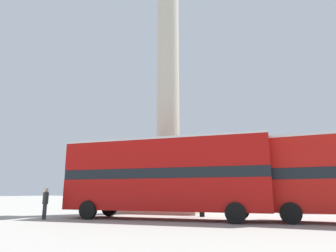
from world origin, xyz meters
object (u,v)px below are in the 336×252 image
(bus_a, at_px, (164,175))
(equestrian_statue, at_px, (313,190))
(street_lamp, at_px, (201,162))
(pedestrian_near_lamp, at_px, (45,202))
(monument_column, at_px, (168,125))

(bus_a, height_order, equestrian_statue, equestrian_statue)
(equestrian_statue, relative_size, street_lamp, 1.12)
(equestrian_statue, bearing_deg, pedestrian_near_lamp, -156.42)
(bus_a, height_order, street_lamp, street_lamp)
(monument_column, xyz_separation_m, bus_a, (1.92, -6.24, -4.32))
(monument_column, xyz_separation_m, pedestrian_near_lamp, (-4.33, -8.34, -5.81))
(monument_column, xyz_separation_m, street_lamp, (3.47, -3.64, -3.42))
(bus_a, bearing_deg, equestrian_statue, 46.07)
(monument_column, distance_m, pedestrian_near_lamp, 11.04)
(bus_a, relative_size, equestrian_statue, 2.00)
(bus_a, xyz_separation_m, pedestrian_near_lamp, (-6.25, -2.10, -1.49))
(equestrian_statue, xyz_separation_m, street_lamp, (-7.03, -6.62, 1.71))
(bus_a, xyz_separation_m, equestrian_statue, (8.58, 9.22, -0.81))
(monument_column, bearing_deg, equestrian_statue, 15.84)
(pedestrian_near_lamp, bearing_deg, monument_column, 93.95)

